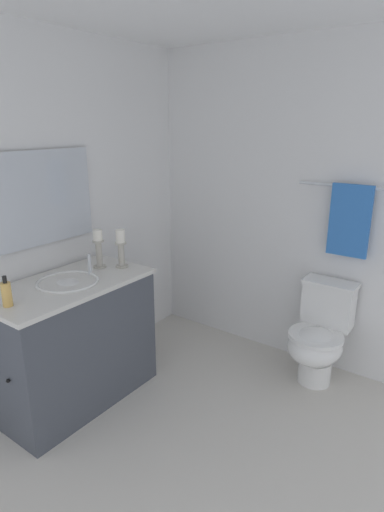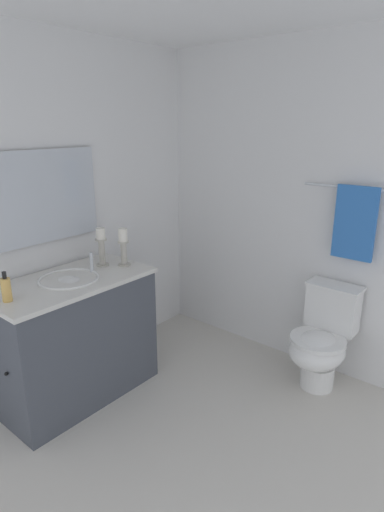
{
  "view_description": "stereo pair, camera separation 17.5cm",
  "coord_description": "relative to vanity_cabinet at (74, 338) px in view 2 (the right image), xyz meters",
  "views": [
    {
      "loc": [
        1.13,
        -1.71,
        1.86
      ],
      "look_at": [
        -0.45,
        0.47,
        1.01
      ],
      "focal_mm": 29.66,
      "sensor_mm": 36.0,
      "label": 1
    },
    {
      "loc": [
        1.27,
        -1.6,
        1.86
      ],
      "look_at": [
        -0.45,
        0.47,
        1.01
      ],
      "focal_mm": 29.66,
      "sensor_mm": 36.0,
      "label": 2
    }
  ],
  "objects": [
    {
      "name": "wall_back",
      "position": [
        1.03,
        1.47,
        0.79
      ],
      "size": [
        2.71,
        0.04,
        2.45
      ],
      "primitive_type": "cube",
      "color": "white",
      "rests_on": "ground"
    },
    {
      "name": "toilet",
      "position": [
        1.28,
        1.18,
        -0.07
      ],
      "size": [
        0.39,
        0.54,
        0.75
      ],
      "color": "white",
      "rests_on": "ground"
    },
    {
      "name": "sink_basin",
      "position": [
        0.0,
        0.0,
        0.4
      ],
      "size": [
        0.4,
        0.4,
        0.24
      ],
      "color": "white",
      "rests_on": "vanity_cabinet"
    },
    {
      "name": "wall_left",
      "position": [
        -0.32,
        0.11,
        0.79
      ],
      "size": [
        0.04,
        2.71,
        2.45
      ],
      "primitive_type": "cube",
      "color": "white",
      "rests_on": "ground"
    },
    {
      "name": "floor",
      "position": [
        1.03,
        0.11,
        -0.45
      ],
      "size": [
        2.71,
        2.71,
        0.02
      ],
      "primitive_type": "cube",
      "color": "beige",
      "rests_on": "ground"
    },
    {
      "name": "mirror",
      "position": [
        -0.28,
        0.0,
        0.94
      ],
      "size": [
        0.02,
        0.93,
        0.62
      ],
      "primitive_type": "cube",
      "color": "silver"
    },
    {
      "name": "candle_holder_tall",
      "position": [
        0.07,
        0.43,
        0.58
      ],
      "size": [
        0.09,
        0.09,
        0.28
      ],
      "color": "#B7B2A5",
      "rests_on": "vanity_cabinet"
    },
    {
      "name": "towel_bar",
      "position": [
        1.35,
        1.41,
        1.0
      ],
      "size": [
        0.78,
        0.02,
        0.02
      ],
      "primitive_type": "cylinder",
      "rotation": [
        0.0,
        1.57,
        0.0
      ],
      "color": "silver"
    },
    {
      "name": "towel_near_vanity",
      "position": [
        1.35,
        1.39,
        0.77
      ],
      "size": [
        0.28,
        0.03,
        0.51
      ],
      "primitive_type": "cube",
      "color": "blue",
      "rests_on": "towel_bar"
    },
    {
      "name": "vanity_cabinet",
      "position": [
        0.0,
        0.0,
        0.0
      ],
      "size": [
        0.58,
        1.09,
        0.87
      ],
      "color": "#474C56",
      "rests_on": "ground"
    },
    {
      "name": "soap_bottle",
      "position": [
        0.03,
        -0.44,
        0.51
      ],
      "size": [
        0.06,
        0.06,
        0.18
      ],
      "color": "#E5B259",
      "rests_on": "vanity_cabinet"
    },
    {
      "name": "candle_holder_short",
      "position": [
        -0.05,
        0.33,
        0.58
      ],
      "size": [
        0.09,
        0.09,
        0.28
      ],
      "color": "#B7B2A5",
      "rests_on": "vanity_cabinet"
    }
  ]
}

